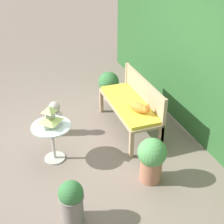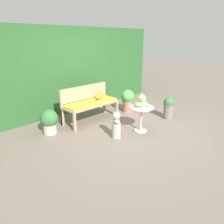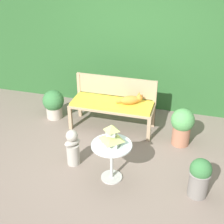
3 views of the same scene
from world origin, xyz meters
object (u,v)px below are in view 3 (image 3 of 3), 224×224
at_px(patio_table, 112,152).
at_px(potted_plant_patio_mid, 182,125).
at_px(garden_bench, 112,106).
at_px(garden_bust, 73,148).
at_px(pagoda_birdhouse, 112,136).
at_px(cat, 131,100).
at_px(potted_plant_bench_right, 200,177).
at_px(potted_plant_bench_left, 54,103).

xyz_separation_m(patio_table, potted_plant_patio_mid, (0.88, 1.15, -0.10)).
bearing_deg(garden_bench, garden_bust, -103.78).
bearing_deg(garden_bust, patio_table, -66.49).
bearing_deg(pagoda_birdhouse, garden_bust, 166.08).
height_order(cat, garden_bust, cat).
bearing_deg(garden_bench, cat, 5.92).
xyz_separation_m(garden_bench, patio_table, (0.37, -1.34, 0.01)).
bearing_deg(garden_bench, potted_plant_patio_mid, -8.37).
xyz_separation_m(cat, potted_plant_bench_right, (1.24, -1.38, -0.29)).
bearing_deg(potted_plant_bench_right, garden_bust, 174.68).
bearing_deg(garden_bench, potted_plant_bench_left, 177.08).
xyz_separation_m(patio_table, garden_bust, (-0.66, 0.16, -0.17)).
distance_m(cat, potted_plant_bench_left, 1.55).
relative_size(potted_plant_bench_left, potted_plant_bench_right, 0.97).
distance_m(cat, garden_bust, 1.40).
bearing_deg(potted_plant_patio_mid, cat, 166.57).
height_order(garden_bust, potted_plant_bench_right, garden_bust).
bearing_deg(patio_table, potted_plant_bench_left, 137.94).
xyz_separation_m(patio_table, potted_plant_bench_left, (-1.55, 1.40, -0.16)).
xyz_separation_m(cat, garden_bust, (-0.62, -1.21, -0.31)).
distance_m(cat, potted_plant_bench_right, 1.88).
bearing_deg(potted_plant_patio_mid, garden_bust, -147.24).
distance_m(potted_plant_patio_mid, potted_plant_bench_left, 2.45).
height_order(pagoda_birdhouse, potted_plant_bench_right, pagoda_birdhouse).
bearing_deg(garden_bust, pagoda_birdhouse, -66.49).
relative_size(cat, pagoda_birdhouse, 1.43).
relative_size(patio_table, potted_plant_patio_mid, 0.90).
height_order(potted_plant_patio_mid, potted_plant_bench_left, potted_plant_patio_mid).
bearing_deg(potted_plant_patio_mid, potted_plant_bench_left, 174.26).
relative_size(patio_table, potted_plant_bench_right, 1.01).
bearing_deg(potted_plant_bench_right, cat, 131.95).
xyz_separation_m(garden_bust, potted_plant_patio_mid, (1.54, 0.99, 0.07)).
distance_m(patio_table, potted_plant_bench_left, 2.09).
height_order(potted_plant_bench_left, potted_plant_bench_right, potted_plant_bench_right).
bearing_deg(potted_plant_bench_left, potted_plant_bench_right, -27.06).
xyz_separation_m(pagoda_birdhouse, garden_bust, (-0.66, 0.16, -0.43)).
distance_m(pagoda_birdhouse, potted_plant_bench_right, 1.28).
height_order(pagoda_birdhouse, potted_plant_patio_mid, pagoda_birdhouse).
distance_m(cat, patio_table, 1.38).
relative_size(garden_bench, patio_table, 2.53).
bearing_deg(garden_bust, potted_plant_bench_left, 73.26).
bearing_deg(potted_plant_patio_mid, pagoda_birdhouse, -127.40).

